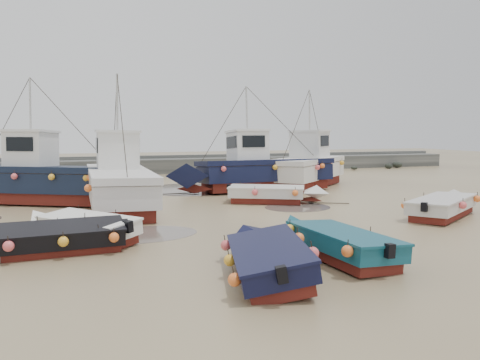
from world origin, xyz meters
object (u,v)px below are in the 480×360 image
object	(u,v)px
cabin_boat_1	(118,181)
cabin_boat_2	(255,169)
dinghy_0	(82,224)
cabin_boat_3	(308,166)
dinghy_1	(270,253)
person	(62,206)
dinghy_4	(49,236)
cabin_boat_0	(37,177)
dinghy_5	(274,192)
dinghy_3	(445,204)
dinghy_2	(334,239)

from	to	relation	value
cabin_boat_1	cabin_boat_2	xyz separation A→B (m)	(8.31, 3.90, -0.01)
dinghy_0	cabin_boat_2	xyz separation A→B (m)	(9.93, 10.03, 0.76)
cabin_boat_3	cabin_boat_2	bearing A→B (deg)	-114.65
dinghy_0	dinghy_1	distance (m)	7.01
person	dinghy_4	bearing A→B (deg)	52.42
cabin_boat_0	person	distance (m)	2.13
dinghy_0	dinghy_1	size ratio (longest dim) A/B	0.82
dinghy_1	dinghy_5	distance (m)	11.67
dinghy_0	dinghy_4	bearing A→B (deg)	-159.84
dinghy_0	dinghy_3	bearing A→B (deg)	-39.96
dinghy_3	person	xyz separation A→B (m)	(-15.56, 8.19, -0.54)
dinghy_1	cabin_boat_1	size ratio (longest dim) A/B	0.56
cabin_boat_0	cabin_boat_2	bearing A→B (deg)	-57.11
person	dinghy_5	bearing A→B (deg)	128.60
dinghy_2	cabin_boat_0	world-z (taller)	cabin_boat_0
dinghy_2	dinghy_4	size ratio (longest dim) A/B	1.01
cabin_boat_3	dinghy_0	bearing A→B (deg)	-91.81
dinghy_3	dinghy_0	bearing A→B (deg)	-122.80
dinghy_2	cabin_boat_1	size ratio (longest dim) A/B	0.54
cabin_boat_0	cabin_boat_3	xyz separation A→B (m)	(16.12, 2.15, 0.01)
dinghy_4	dinghy_5	size ratio (longest dim) A/B	1.03
dinghy_1	dinghy_0	bearing A→B (deg)	143.56
dinghy_4	cabin_boat_1	xyz separation A→B (m)	(2.54, 7.65, 0.76)
dinghy_3	person	bearing A→B (deg)	-149.10
dinghy_0	person	size ratio (longest dim) A/B	3.11
dinghy_1	dinghy_5	size ratio (longest dim) A/B	1.07
dinghy_0	cabin_boat_3	world-z (taller)	cabin_boat_3
cabin_boat_2	cabin_boat_3	world-z (taller)	same
dinghy_4	cabin_boat_3	world-z (taller)	cabin_boat_3
cabin_boat_2	dinghy_1	bearing A→B (deg)	158.93
dinghy_3	dinghy_5	bearing A→B (deg)	-167.47
dinghy_5	cabin_boat_2	world-z (taller)	cabin_boat_2
cabin_boat_0	dinghy_3	bearing A→B (deg)	-91.23
dinghy_3	cabin_boat_3	xyz separation A→B (m)	(-0.58, 11.56, 0.80)
dinghy_5	cabin_boat_1	distance (m)	7.61
person	dinghy_0	bearing A→B (deg)	59.15
dinghy_4	person	bearing A→B (deg)	-3.24
dinghy_1	person	size ratio (longest dim) A/B	3.79
cabin_boat_3	dinghy_5	bearing A→B (deg)	-80.31
dinghy_0	cabin_boat_2	world-z (taller)	cabin_boat_2
dinghy_0	dinghy_4	xyz separation A→B (m)	(-0.92, -1.52, 0.00)
person	dinghy_3	bearing A→B (deg)	114.68
dinghy_2	dinghy_3	size ratio (longest dim) A/B	0.97
dinghy_5	cabin_boat_0	distance (m)	11.83
person	cabin_boat_1	bearing A→B (deg)	108.89
dinghy_2	cabin_boat_1	xyz separation A→B (m)	(-5.23, 10.70, 0.77)
cabin_boat_2	dinghy_3	bearing A→B (deg)	-157.30
cabin_boat_0	dinghy_0	bearing A→B (deg)	-139.01
dinghy_0	person	distance (m)	7.89
dinghy_1	dinghy_4	size ratio (longest dim) A/B	1.04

